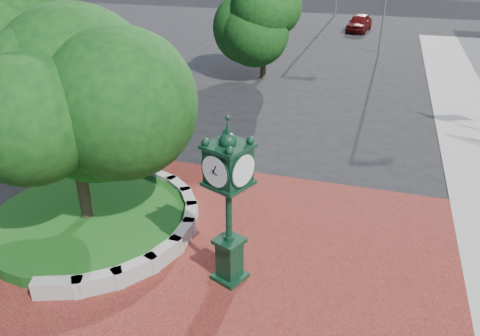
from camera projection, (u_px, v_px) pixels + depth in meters
name	position (u px, v px, depth m)	size (l,w,h in m)	color
ground	(241.00, 255.00, 13.43)	(200.00, 200.00, 0.00)	black
plaza	(230.00, 276.00, 12.56)	(12.00, 12.00, 0.04)	maroon
planter_wall	(155.00, 231.00, 14.01)	(2.96, 6.77, 0.54)	#9E9B93
grass_bed	(89.00, 221.00, 14.64)	(6.10, 6.10, 0.40)	#134313
tree_planter	(70.00, 115.00, 13.04)	(5.20, 5.20, 6.33)	#38281C
tree_street	(264.00, 25.00, 28.35)	(4.40, 4.40, 5.45)	#38281C
post_clock	(229.00, 198.00, 11.36)	(1.18, 1.18, 4.56)	black
parked_car	(359.00, 23.00, 43.13)	(1.80, 4.47, 1.52)	#570D0C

